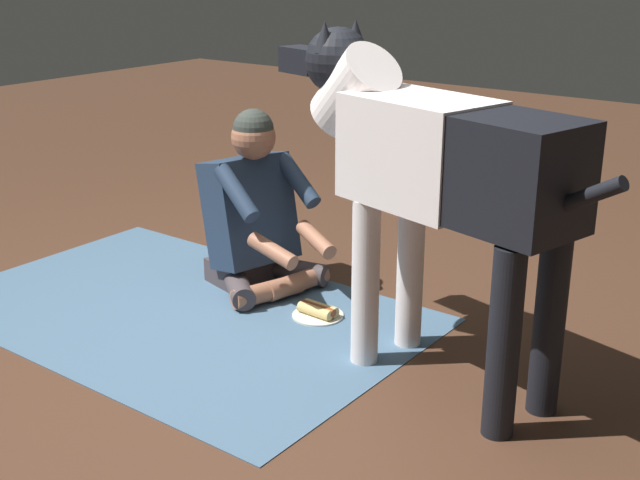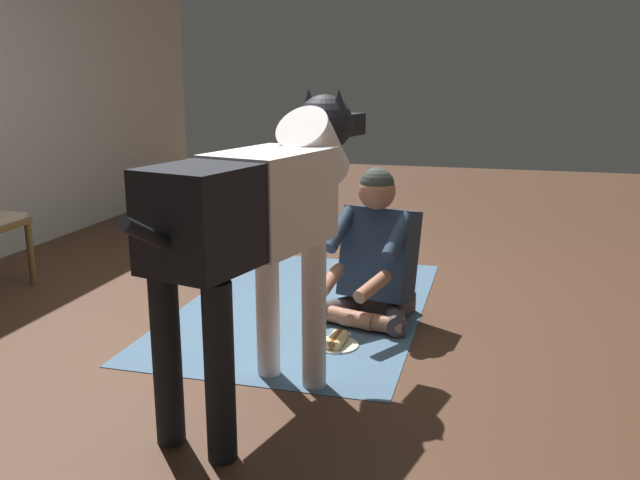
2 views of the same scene
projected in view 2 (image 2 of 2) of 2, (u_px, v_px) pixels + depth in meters
The scene contains 5 objects.
ground_plane at pixel (280, 320), 3.89m from camera, with size 13.73×13.73×0.00m, color #4D3020.
area_rug at pixel (304, 306), 4.10m from camera, with size 2.20×1.42×0.01m, color #476581.
person_sitting_on_floor at pixel (376, 258), 3.83m from camera, with size 0.72×0.58×0.88m.
large_dog at pixel (262, 210), 2.75m from camera, with size 1.60×0.57×1.32m.
hot_dog_on_plate at pixel (336, 342), 3.51m from camera, with size 0.23×0.23×0.06m.
Camera 2 is at (-3.48, -1.18, 1.39)m, focal length 37.71 mm.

